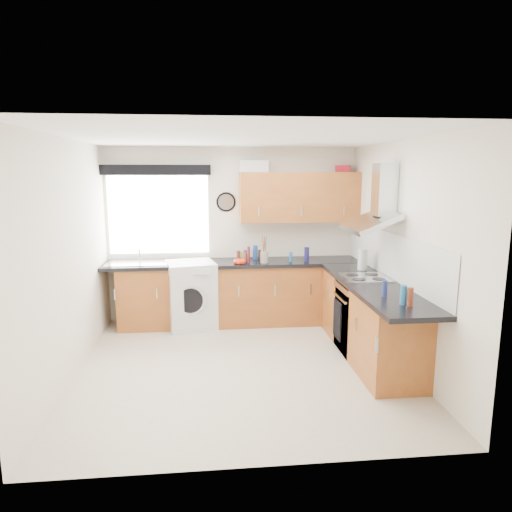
{
  "coord_description": "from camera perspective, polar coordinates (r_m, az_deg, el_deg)",
  "views": [
    {
      "loc": [
        -0.33,
        -4.81,
        2.14
      ],
      "look_at": [
        0.25,
        0.85,
        1.1
      ],
      "focal_mm": 32.0,
      "sensor_mm": 36.0,
      "label": 1
    }
  ],
  "objects": [
    {
      "name": "jar_8",
      "position": [
        6.39,
        -2.19,
        -0.04
      ],
      "size": [
        0.05,
        0.05,
        0.16
      ],
      "primitive_type": "cylinder",
      "color": "#431F18",
      "rests_on": "worktop_back"
    },
    {
      "name": "kitchen_roll",
      "position": [
        6.01,
        13.19,
        -0.44
      ],
      "size": [
        0.15,
        0.15,
        0.27
      ],
      "primitive_type": "cylinder",
      "rotation": [
        0.0,
        0.0,
        -0.29
      ],
      "color": "silver",
      "rests_on": "worktop_right"
    },
    {
      "name": "worktop_right",
      "position": [
        5.3,
        14.56,
        -3.69
      ],
      "size": [
        0.62,
        2.42,
        0.05
      ],
      "primitive_type": "cube",
      "color": "black",
      "rests_on": "base_cab_right"
    },
    {
      "name": "extractor_hood",
      "position": [
        5.48,
        14.89,
        6.13
      ],
      "size": [
        0.52,
        0.78,
        0.66
      ],
      "primitive_type": null,
      "color": "silver",
      "rests_on": "wall_right"
    },
    {
      "name": "jar_2",
      "position": [
        6.56,
        -0.1,
        0.44
      ],
      "size": [
        0.07,
        0.07,
        0.2
      ],
      "primitive_type": "cylinder",
      "color": "navy",
      "rests_on": "worktop_back"
    },
    {
      "name": "upper_cabinets",
      "position": [
        6.57,
        5.44,
        7.35
      ],
      "size": [
        1.7,
        0.35,
        0.7
      ],
      "primitive_type": "cube",
      "color": "brown",
      "rests_on": "wall_back"
    },
    {
      "name": "window_blind",
      "position": [
        6.55,
        -12.36,
        10.47
      ],
      "size": [
        1.5,
        0.18,
        0.14
      ],
      "primitive_type": "cube",
      "color": "black",
      "rests_on": "wall_back"
    },
    {
      "name": "wall_clock",
      "position": [
        6.61,
        -3.76,
        6.75
      ],
      "size": [
        0.28,
        0.04,
        0.28
      ],
      "primitive_type": "cylinder",
      "rotation": [
        1.57,
        0.0,
        0.0
      ],
      "color": "black",
      "rests_on": "wall_back"
    },
    {
      "name": "oven",
      "position": [
        5.7,
        13.3,
        -7.46
      ],
      "size": [
        0.56,
        0.58,
        0.85
      ],
      "primitive_type": "cube",
      "color": "black",
      "rests_on": "ground_plane"
    },
    {
      "name": "jar_6",
      "position": [
        6.52,
        -1.3,
        0.11
      ],
      "size": [
        0.07,
        0.07,
        0.14
      ],
      "primitive_type": "cylinder",
      "color": "navy",
      "rests_on": "worktop_back"
    },
    {
      "name": "washing_machine",
      "position": [
        6.46,
        -8.1,
        -4.79
      ],
      "size": [
        0.75,
        0.73,
        0.93
      ],
      "primitive_type": "cube",
      "rotation": [
        0.0,
        0.0,
        0.21
      ],
      "color": "silver",
      "rests_on": "ground_plane"
    },
    {
      "name": "worktop_back",
      "position": [
        6.45,
        -2.8,
        -0.88
      ],
      "size": [
        3.6,
        0.62,
        0.05
      ],
      "primitive_type": "cube",
      "color": "black",
      "rests_on": "base_cab_back"
    },
    {
      "name": "jar_5",
      "position": [
        6.42,
        -1.52,
        -0.12
      ],
      "size": [
        0.07,
        0.07,
        0.13
      ],
      "primitive_type": "cylinder",
      "color": "olive",
      "rests_on": "worktop_back"
    },
    {
      "name": "jar_0",
      "position": [
        6.43,
        -1.7,
        -0.06
      ],
      "size": [
        0.04,
        0.04,
        0.14
      ],
      "primitive_type": "cylinder",
      "color": "brown",
      "rests_on": "worktop_back"
    },
    {
      "name": "wall_back",
      "position": [
        6.68,
        -2.97,
        2.69
      ],
      "size": [
        3.6,
        0.02,
        2.5
      ],
      "primitive_type": "cube",
      "color": "silver",
      "rests_on": "ground_plane"
    },
    {
      "name": "jar_3",
      "position": [
        6.4,
        4.35,
        -0.13
      ],
      "size": [
        0.04,
        0.04,
        0.13
      ],
      "primitive_type": "cylinder",
      "color": "#1A517D",
      "rests_on": "worktop_back"
    },
    {
      "name": "window",
      "position": [
        6.67,
        -12.07,
        5.05
      ],
      "size": [
        1.4,
        0.02,
        1.1
      ],
      "primitive_type": "cube",
      "color": "silver",
      "rests_on": "wall_back"
    },
    {
      "name": "tomato_cluster",
      "position": [
        6.24,
        -2.06,
        -0.7
      ],
      "size": [
        0.16,
        0.16,
        0.07
      ],
      "primitive_type": null,
      "rotation": [
        0.0,
        0.0,
        -0.09
      ],
      "color": "red",
      "rests_on": "worktop_back"
    },
    {
      "name": "base_cab_back",
      "position": [
        6.55,
        -3.65,
        -4.79
      ],
      "size": [
        3.0,
        0.58,
        0.86
      ],
      "primitive_type": "cube",
      "color": "brown",
      "rests_on": "ground_plane"
    },
    {
      "name": "utensil_pot",
      "position": [
        6.31,
        1.05,
        -0.17
      ],
      "size": [
        0.14,
        0.14,
        0.15
      ],
      "primitive_type": "cylinder",
      "rotation": [
        0.0,
        0.0,
        -0.28
      ],
      "color": "gray",
      "rests_on": "worktop_back"
    },
    {
      "name": "ground_plane",
      "position": [
        5.28,
        -1.81,
        -13.58
      ],
      "size": [
        3.6,
        3.6,
        0.0
      ],
      "primitive_type": "plane",
      "color": "beige"
    },
    {
      "name": "splashback",
      "position": [
        5.62,
        16.42,
        0.08
      ],
      "size": [
        0.01,
        3.0,
        0.54
      ],
      "primitive_type": "cube",
      "color": "white",
      "rests_on": "wall_right"
    },
    {
      "name": "casserole",
      "position": [
        6.56,
        -0.34,
        11.15
      ],
      "size": [
        0.4,
        0.29,
        0.16
      ],
      "primitive_type": "cube",
      "rotation": [
        0.0,
        0.0,
        0.04
      ],
      "color": "silver",
      "rests_on": "upper_cabinets"
    },
    {
      "name": "ceiling",
      "position": [
        4.84,
        -1.99,
        14.61
      ],
      "size": [
        3.6,
        3.6,
        0.02
      ],
      "primitive_type": "cube",
      "color": "white",
      "rests_on": "wall_back"
    },
    {
      "name": "bottle_2",
      "position": [
        4.78,
        15.78,
        -3.93
      ],
      "size": [
        0.05,
        0.05,
        0.17
      ],
      "primitive_type": "cylinder",
      "color": "navy",
      "rests_on": "worktop_right"
    },
    {
      "name": "wall_front",
      "position": [
        3.16,
        0.38,
        -6.04
      ],
      "size": [
        3.6,
        0.02,
        2.5
      ],
      "primitive_type": "cube",
      "color": "silver",
      "rests_on": "ground_plane"
    },
    {
      "name": "storage_box",
      "position": [
        6.81,
        10.8,
        10.67
      ],
      "size": [
        0.25,
        0.23,
        0.1
      ],
      "primitive_type": "cube",
      "rotation": [
        0.0,
        0.0,
        -0.29
      ],
      "color": "red",
      "rests_on": "upper_cabinets"
    },
    {
      "name": "sink",
      "position": [
        6.5,
        -14.59,
        -0.53
      ],
      "size": [
        0.84,
        0.46,
        0.1
      ],
      "primitive_type": null,
      "color": "silver",
      "rests_on": "worktop_back"
    },
    {
      "name": "base_cab_right",
      "position": [
        5.56,
        13.91,
        -7.87
      ],
      "size": [
        0.58,
        2.1,
        0.86
      ],
      "primitive_type": "cube",
      "color": "brown",
      "rests_on": "ground_plane"
    },
    {
      "name": "bottle_1",
      "position": [
        4.54,
        17.96,
        -4.67
      ],
      "size": [
        0.06,
        0.06,
        0.19
      ],
      "primitive_type": "cylinder",
      "color": "#1D5C8C",
      "rests_on": "worktop_right"
    },
    {
      "name": "wall_right",
      "position": [
        5.34,
        17.76,
        0.25
      ],
      "size": [
        0.02,
        3.6,
        2.5
      ],
      "primitive_type": "cube",
      "color": "silver",
      "rests_on": "ground_plane"
    },
    {
      "name": "hob_plate",
      "position": [
        5.57,
        13.51,
        -2.63
      ],
      "size": [
        0.52,
        0.52,
        0.01
      ],
      "primitive_type": "cube",
      "color": "silver",
      "rests_on": "worktop_right"
    },
    {
      "name": "wall_left",
      "position": [
        5.11,
        -22.46,
        -0.48
      ],
      "size": [
        0.02,
        3.6,
        2.5
      ],
      "primitive_type": "cube",
      "color": "silver",
      "rests_on": "ground_plane"
    },
    {
      "name": "base_cab_corner",
      "position": [
        6.79,
        10.01,
        -4.39
      ],
      "size": [
        0.6,
        0.6,
        0.86
      ],
      "primitive_type": "cube",
      "color": "brown",
      "rests_on": "ground_plane"
    },
    {
      "name": "jar_7",
      "position": [
        6.34,
        -0.94,
        0.21
      ],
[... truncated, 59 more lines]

